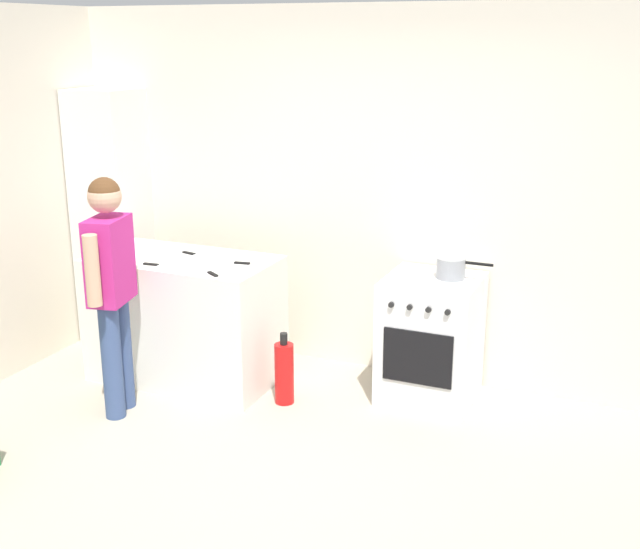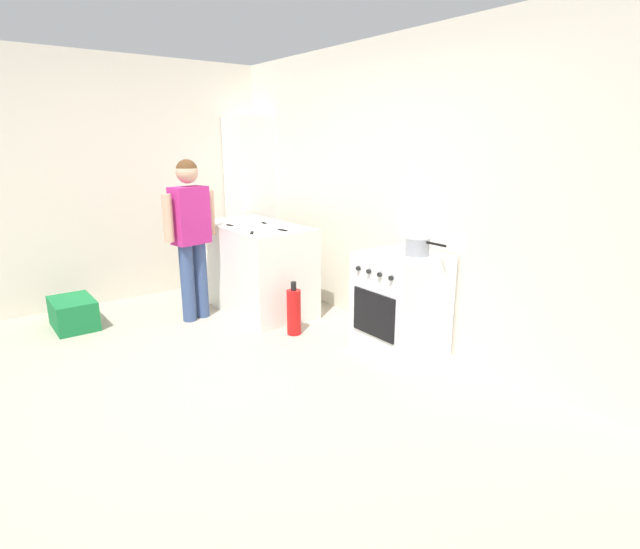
# 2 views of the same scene
# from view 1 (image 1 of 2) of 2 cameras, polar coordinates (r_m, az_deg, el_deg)

# --- Properties ---
(ground_plane) EXTENTS (8.00, 8.00, 0.00)m
(ground_plane) POSITION_cam_1_polar(r_m,az_deg,el_deg) (4.45, -2.65, -15.88)
(ground_plane) COLOR #ADA38E
(back_wall) EXTENTS (6.00, 0.10, 2.60)m
(back_wall) POSITION_cam_1_polar(r_m,az_deg,el_deg) (5.67, 5.83, 5.50)
(back_wall) COLOR silver
(back_wall) RESTS_ON ground
(counter_unit) EXTENTS (1.30, 0.70, 0.90)m
(counter_unit) POSITION_cam_1_polar(r_m,az_deg,el_deg) (5.80, -9.57, -3.11)
(counter_unit) COLOR silver
(counter_unit) RESTS_ON ground
(oven_left) EXTENTS (0.61, 0.62, 0.85)m
(oven_left) POSITION_cam_1_polar(r_m,az_deg,el_deg) (5.48, 7.87, -4.52)
(oven_left) COLOR white
(oven_left) RESTS_ON ground
(pot) EXTENTS (0.37, 0.19, 0.14)m
(pot) POSITION_cam_1_polar(r_m,az_deg,el_deg) (5.34, 9.32, 0.46)
(pot) COLOR gray
(pot) RESTS_ON oven_left
(knife_chef) EXTENTS (0.31, 0.08, 0.01)m
(knife_chef) POSITION_cam_1_polar(r_m,az_deg,el_deg) (5.49, -6.41, 0.86)
(knife_chef) COLOR silver
(knife_chef) RESTS_ON counter_unit
(knife_utility) EXTENTS (0.25, 0.05, 0.01)m
(knife_utility) POSITION_cam_1_polar(r_m,az_deg,el_deg) (5.50, -11.41, 0.65)
(knife_utility) COLOR silver
(knife_utility) RESTS_ON counter_unit
(knife_bread) EXTENTS (0.35, 0.11, 0.01)m
(knife_bread) POSITION_cam_1_polar(r_m,az_deg,el_deg) (5.69, -8.55, 1.34)
(knife_bread) COLOR silver
(knife_bread) RESTS_ON counter_unit
(knife_carving) EXTENTS (0.29, 0.21, 0.01)m
(knife_carving) POSITION_cam_1_polar(r_m,az_deg,el_deg) (5.32, -8.09, 0.26)
(knife_carving) COLOR silver
(knife_carving) RESTS_ON counter_unit
(person) EXTENTS (0.27, 0.56, 1.56)m
(person) POSITION_cam_1_polar(r_m,az_deg,el_deg) (5.22, -14.65, -0.24)
(person) COLOR #384C7A
(person) RESTS_ON ground
(fire_extinguisher) EXTENTS (0.13, 0.13, 0.50)m
(fire_extinguisher) POSITION_cam_1_polar(r_m,az_deg,el_deg) (5.42, -2.56, -6.98)
(fire_extinguisher) COLOR red
(fire_extinguisher) RESTS_ON ground
(larder_cabinet) EXTENTS (0.48, 0.44, 2.00)m
(larder_cabinet) POSITION_cam_1_polar(r_m,az_deg,el_deg) (6.56, -14.56, 3.91)
(larder_cabinet) COLOR silver
(larder_cabinet) RESTS_ON ground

